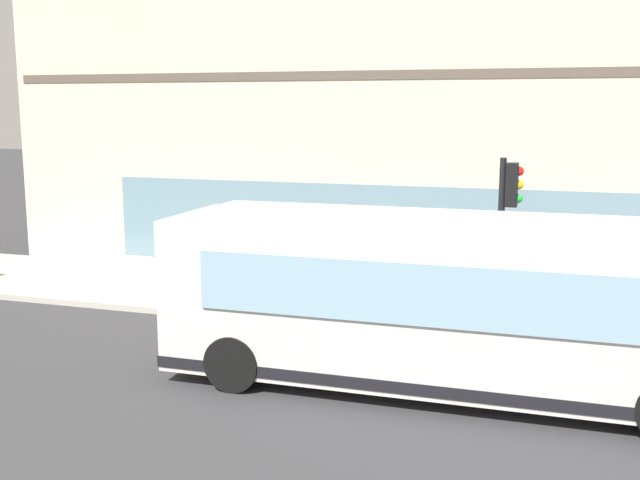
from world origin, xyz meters
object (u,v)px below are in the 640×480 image
Objects in this scene: traffic_light_near_corner at (507,212)px; pedestrian_near_hydrant at (243,255)px; fire_hydrant at (434,283)px; pedestrian_near_building_entrance at (427,275)px; city_bus_nearside at (451,304)px; newspaper_vending_box at (246,288)px.

traffic_light_near_corner reaches higher than pedestrian_near_hydrant.
pedestrian_near_building_entrance reaches higher than fire_hydrant.
traffic_light_near_corner is at bearing -144.07° from fire_hydrant.
city_bus_nearside is 2.70× the size of traffic_light_near_corner.
city_bus_nearside reaches higher than newspaper_vending_box.
pedestrian_near_hydrant is at bearing 79.87° from pedestrian_near_building_entrance.
fire_hydrant is 0.82× the size of newspaper_vending_box.
fire_hydrant is (2.66, 1.93, -2.24)m from traffic_light_near_corner.
pedestrian_near_building_entrance is (0.82, 1.78, -1.62)m from traffic_light_near_corner.
pedestrian_near_building_entrance is 0.99× the size of pedestrian_near_hydrant.
traffic_light_near_corner is 5.03× the size of fire_hydrant.
traffic_light_near_corner is 6.47m from newspaper_vending_box.
city_bus_nearside is 5.84× the size of pedestrian_near_hydrant.
pedestrian_near_hydrant is at bearing 75.80° from traffic_light_near_corner.
fire_hydrant is at bearing -61.97° from newspaper_vending_box.
city_bus_nearside is at bearing -167.79° from fire_hydrant.
newspaper_vending_box is at bearing 94.86° from pedestrian_near_building_entrance.
traffic_light_near_corner is 2.18× the size of pedestrian_near_building_entrance.
pedestrian_near_hydrant reaches higher than newspaper_vending_box.
newspaper_vending_box is (0.45, 6.09, -2.15)m from traffic_light_near_corner.
pedestrian_near_building_entrance is at bearing 15.56° from city_bus_nearside.
pedestrian_near_hydrant is (1.70, 6.70, -1.61)m from traffic_light_near_corner.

